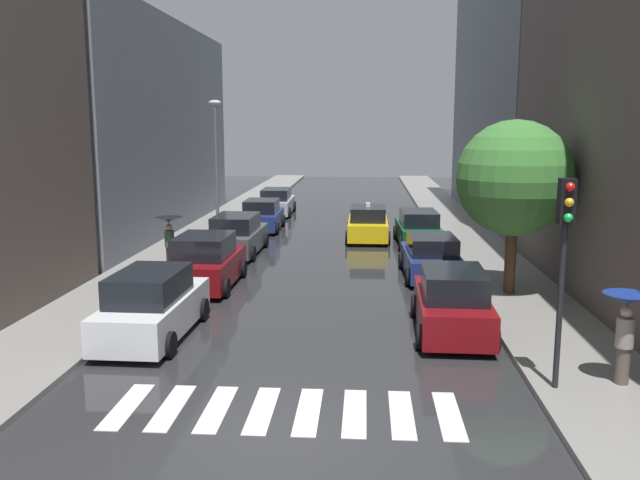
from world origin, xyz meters
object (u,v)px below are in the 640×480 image
object	(u,v)px
parked_car_right_second	(431,258)
pedestrian_foreground	(626,319)
taxi_midroad	(368,224)
traffic_light_right_corner	(565,237)
pedestrian_near_tree	(169,230)
parked_car_left_fourth	(262,216)
street_tree_right	(514,179)
parked_car_right_third	(418,229)
parked_car_left_nearest	(152,306)
parked_car_left_fifth	(277,202)
parked_car_right_nearest	(452,303)
parked_car_left_second	(206,263)
lamp_post_left	(216,158)
parked_car_left_third	(237,236)

from	to	relation	value
parked_car_right_second	pedestrian_foreground	world-z (taller)	pedestrian_foreground
taxi_midroad	traffic_light_right_corner	distance (m)	19.14
pedestrian_near_tree	taxi_midroad	bearing A→B (deg)	132.28
parked_car_left_fourth	parked_car_right_second	world-z (taller)	parked_car_left_fourth
pedestrian_near_tree	street_tree_right	size ratio (longest dim) A/B	0.35
taxi_midroad	parked_car_right_third	bearing A→B (deg)	-119.97
pedestrian_near_tree	traffic_light_right_corner	distance (m)	15.85
parked_car_left_nearest	taxi_midroad	distance (m)	16.45
parked_car_left_fifth	street_tree_right	distance (m)	21.99
parked_car_left_fourth	parked_car_right_third	world-z (taller)	parked_car_left_fourth
parked_car_right_nearest	parked_car_left_second	bearing A→B (deg)	60.35
parked_car_left_second	pedestrian_near_tree	distance (m)	3.13
parked_car_left_second	street_tree_right	size ratio (longest dim) A/B	0.81
parked_car_right_second	taxi_midroad	xyz separation A→B (m)	(-2.26, 7.98, 0.03)
parked_car_left_nearest	parked_car_right_second	bearing A→B (deg)	-45.26
parked_car_right_second	pedestrian_near_tree	xyz separation A→B (m)	(-9.73, 0.40, 0.84)
parked_car_right_nearest	pedestrian_foreground	xyz separation A→B (m)	(3.05, -3.69, 0.73)
parked_car_right_third	parked_car_left_fifth	bearing A→B (deg)	36.21
parked_car_left_fourth	street_tree_right	bearing A→B (deg)	-142.88
parked_car_left_nearest	parked_car_left_fourth	xyz separation A→B (m)	(0.10, 17.92, -0.07)
parked_car_left_second	pedestrian_foreground	size ratio (longest dim) A/B	2.30
lamp_post_left	parked_car_right_nearest	bearing A→B (deg)	-56.29
parked_car_left_third	lamp_post_left	distance (m)	4.96
taxi_midroad	street_tree_right	size ratio (longest dim) A/B	0.81
parked_car_right_nearest	parked_car_right_second	bearing A→B (deg)	0.78
parked_car_left_fourth	taxi_midroad	distance (m)	6.04
parked_car_right_nearest	parked_car_right_third	size ratio (longest dim) A/B	0.92
parked_car_left_second	parked_car_left_fourth	xyz separation A→B (m)	(0.02, 12.39, -0.08)
taxi_midroad	street_tree_right	distance (m)	11.90
parked_car_right_nearest	lamp_post_left	xyz separation A→B (m)	(-9.38, 14.06, 3.09)
taxi_midroad	traffic_light_right_corner	xyz separation A→B (m)	(3.81, -18.59, 2.52)
parked_car_left_fourth	lamp_post_left	xyz separation A→B (m)	(-1.68, -2.98, 3.14)
parked_car_left_nearest	parked_car_left_second	world-z (taller)	parked_car_left_second
parked_car_left_fourth	traffic_light_right_corner	bearing A→B (deg)	-156.57
traffic_light_right_corner	parked_car_right_third	bearing A→B (deg)	94.97
parked_car_left_third	pedestrian_foreground	distance (m)	17.90
parked_car_left_nearest	parked_car_left_fourth	world-z (taller)	parked_car_left_nearest
parked_car_left_second	parked_car_left_fifth	bearing A→B (deg)	0.61
parked_car_right_second	pedestrian_near_tree	bearing A→B (deg)	85.87
parked_car_left_fifth	pedestrian_near_tree	xyz separation A→B (m)	(-1.89, -16.30, 0.82)
parked_car_left_nearest	parked_car_right_third	size ratio (longest dim) A/B	0.98
traffic_light_right_corner	lamp_post_left	distance (m)	21.17
parked_car_left_fifth	taxi_midroad	xyz separation A→B (m)	(5.58, -8.71, 0.00)
parked_car_left_fifth	parked_car_right_second	xyz separation A→B (m)	(7.84, -16.69, -0.02)
parked_car_left_second	parked_car_left_third	xyz separation A→B (m)	(-0.06, 5.89, -0.05)
parked_car_left_nearest	parked_car_right_second	size ratio (longest dim) A/B	1.08
parked_car_left_fourth	taxi_midroad	world-z (taller)	taxi_midroad
parked_car_left_nearest	parked_car_left_fifth	world-z (taller)	parked_car_left_nearest
parked_car_right_nearest	taxi_midroad	bearing A→B (deg)	9.92
parked_car_right_nearest	parked_car_right_second	distance (m)	6.60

